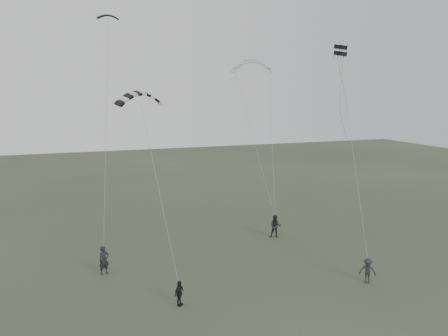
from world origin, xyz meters
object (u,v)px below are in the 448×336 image
object	(u,v)px
kite_box	(341,50)
flyer_right	(275,226)
kite_dark_small	(108,15)
kite_striped	(140,93)
flyer_far	(368,271)
flyer_center	(179,293)
kite_pale_large	(252,61)
flyer_left	(104,260)

from	to	relation	value
kite_box	flyer_right	bearing A→B (deg)	93.38
kite_dark_small	kite_striped	size ratio (longest dim) A/B	0.51
kite_dark_small	kite_striped	xyz separation A→B (m)	(1.13, -6.59, -5.70)
kite_box	kite_striped	bearing A→B (deg)	153.44
flyer_right	flyer_far	xyz separation A→B (m)	(1.58, -10.21, -0.14)
flyer_center	kite_pale_large	bearing A→B (deg)	12.52
flyer_center	kite_box	distance (m)	19.98
kite_box	flyer_left	bearing A→B (deg)	150.39
flyer_far	kite_dark_small	distance (m)	25.80
flyer_right	kite_striped	world-z (taller)	kite_striped
kite_dark_small	kite_pale_large	distance (m)	14.65
flyer_left	flyer_far	xyz separation A→B (m)	(16.01, -7.26, -0.15)
flyer_left	kite_dark_small	distance (m)	17.86
flyer_far	kite_pale_large	size ratio (longest dim) A/B	0.41
flyer_left	kite_dark_small	world-z (taller)	kite_dark_small
kite_striped	flyer_far	bearing A→B (deg)	-41.32
flyer_left	kite_striped	size ratio (longest dim) A/B	0.64
flyer_center	kite_box	bearing A→B (deg)	-24.39
flyer_center	kite_striped	world-z (taller)	kite_striped
flyer_center	flyer_far	bearing A→B (deg)	-47.52
flyer_left	kite_dark_small	xyz separation A→B (m)	(1.50, 5.53, 16.92)
flyer_left	flyer_right	world-z (taller)	flyer_left
flyer_center	kite_dark_small	size ratio (longest dim) A/B	0.95
kite_striped	flyer_left	bearing A→B (deg)	141.57
flyer_left	flyer_center	world-z (taller)	flyer_left
flyer_far	kite_striped	bearing A→B (deg)	-167.24
flyer_center	flyer_far	distance (m)	12.34
kite_box	kite_pale_large	bearing A→B (deg)	74.91
flyer_right	flyer_center	xyz separation A→B (m)	(-10.70, -9.05, -0.23)
kite_dark_small	flyer_right	bearing A→B (deg)	-14.11
kite_pale_large	flyer_right	bearing A→B (deg)	-78.94
flyer_left	flyer_far	bearing A→B (deg)	-45.02
flyer_left	flyer_center	distance (m)	7.15
flyer_center	kite_dark_small	distance (m)	20.85
flyer_far	kite_pale_large	xyz separation A→B (m)	(-0.85, 17.27, 14.34)
flyer_right	flyer_far	distance (m)	10.33
flyer_far	kite_dark_small	xyz separation A→B (m)	(-14.52, 12.79, 17.07)
flyer_left	kite_dark_small	size ratio (longest dim) A/B	1.25
flyer_center	kite_pale_large	size ratio (longest dim) A/B	0.37
kite_striped	kite_pale_large	bearing A→B (deg)	24.99
flyer_center	kite_striped	bearing A→B (deg)	60.26
kite_dark_small	kite_box	bearing A→B (deg)	-28.65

